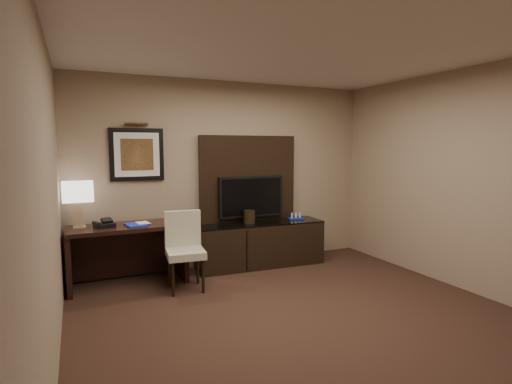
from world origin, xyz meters
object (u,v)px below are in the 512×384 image
ice_bucket (249,217)px  tv (251,196)px  credenza (260,244)px  desk (128,255)px  desk_phone (104,223)px  minibar_tray (296,216)px  desk_chair (185,253)px  table_lamp (78,206)px

ice_bucket → tv: bearing=57.9°
credenza → ice_bucket: 0.45m
tv → ice_bucket: (-0.09, -0.14, -0.28)m
desk → desk_phone: desk_phone is taller
minibar_tray → desk_chair: bearing=-163.2°
ice_bucket → minibar_tray: 0.79m
ice_bucket → minibar_tray: size_ratio=0.83×
desk_phone → ice_bucket: bearing=-14.2°
credenza → minibar_tray: bearing=4.1°
tv → table_lamp: (-2.34, -0.12, 0.02)m
desk_phone → minibar_tray: bearing=-14.7°
tv → minibar_tray: (0.70, -0.13, -0.33)m
credenza → desk_chair: size_ratio=2.01×
desk → table_lamp: (-0.55, 0.07, 0.65)m
minibar_tray → desk: bearing=-178.6°
tv → desk_phone: bearing=-174.0°
desk → ice_bucket: size_ratio=7.59×
desk_phone → minibar_tray: 2.77m
desk → desk_chair: (0.61, -0.51, 0.08)m
table_lamp → ice_bucket: (2.26, -0.02, -0.29)m
table_lamp → minibar_tray: 3.06m
desk_phone → ice_bucket: 1.98m
credenza → desk: bearing=-175.5°
desk_chair → ice_bucket: size_ratio=4.95×
credenza → desk_phone: (-2.14, -0.08, 0.50)m
desk_phone → minibar_tray: desk_phone is taller
table_lamp → desk_phone: table_lamp is taller
credenza → table_lamp: (-2.43, 0.02, 0.71)m
ice_bucket → desk_phone: bearing=-177.6°
desk → table_lamp: 0.86m
ice_bucket → desk_chair: bearing=-152.9°
desk_chair → minibar_tray: (1.88, 0.57, 0.22)m
desk_phone → desk: bearing=-10.5°
desk_phone → tv: bearing=-10.5°
credenza → minibar_tray: size_ratio=8.26×
tv → desk_phone: tv is taller
desk_phone → ice_bucket: size_ratio=1.15×
credenza → desk_phone: 2.20m
tv → credenza: bearing=-60.0°
credenza → desk_chair: 1.38m
desk → tv: bearing=5.3°
desk_phone → ice_bucket: (1.98, 0.08, -0.08)m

